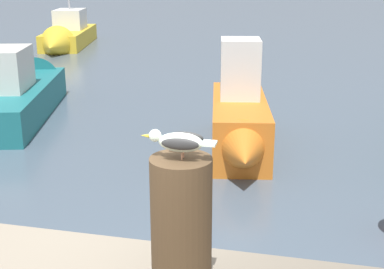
% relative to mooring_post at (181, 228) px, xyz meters
% --- Properties ---
extents(mooring_post, '(0.32, 0.32, 0.78)m').
position_rel_mooring_post_xyz_m(mooring_post, '(0.00, 0.00, 0.00)').
color(mooring_post, '#4C3823').
rests_on(mooring_post, harbor_quay).
extents(seagull, '(0.39, 0.15, 0.14)m').
position_rel_mooring_post_xyz_m(seagull, '(-0.01, -0.00, 0.48)').
color(seagull, tan).
rests_on(seagull, mooring_post).
extents(boat_teal, '(2.86, 5.76, 1.84)m').
position_rel_mooring_post_xyz_m(boat_teal, '(-6.03, 8.55, -1.43)').
color(boat_teal, '#1E7075').
rests_on(boat_teal, ground_plane).
extents(boat_yellow, '(2.89, 6.26, 5.15)m').
position_rel_mooring_post_xyz_m(boat_yellow, '(-9.68, 18.31, -1.41)').
color(boat_yellow, yellow).
rests_on(boat_yellow, ground_plane).
extents(boat_orange, '(1.58, 3.82, 2.01)m').
position_rel_mooring_post_xyz_m(boat_orange, '(-0.60, 6.60, -1.27)').
color(boat_orange, orange).
rests_on(boat_orange, ground_plane).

